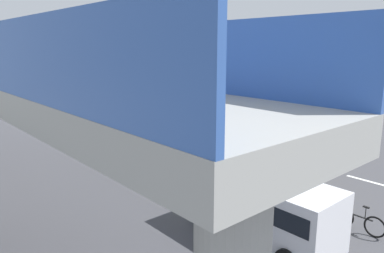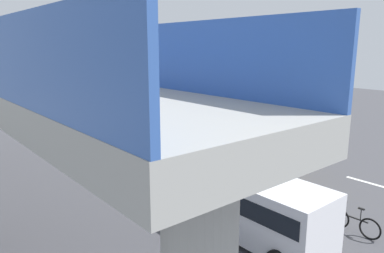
% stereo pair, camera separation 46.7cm
% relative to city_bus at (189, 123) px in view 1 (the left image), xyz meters
% --- Properties ---
extents(ground, '(80.00, 80.00, 0.00)m').
position_rel_city_bus_xyz_m(ground, '(-0.46, -0.83, -1.88)').
color(ground, '#424247').
extents(city_bus, '(11.54, 2.85, 3.15)m').
position_rel_city_bus_xyz_m(city_bus, '(0.00, 0.00, 0.00)').
color(city_bus, yellow).
rests_on(city_bus, ground).
extents(parked_van, '(4.80, 2.17, 2.05)m').
position_rel_city_bus_xyz_m(parked_van, '(-8.45, 4.12, -0.70)').
color(parked_van, silver).
rests_on(parked_van, ground).
extents(bicycle_black, '(1.77, 0.44, 0.96)m').
position_rel_city_bus_xyz_m(bicycle_black, '(-10.30, 1.36, -1.51)').
color(bicycle_black, black).
rests_on(bicycle_black, ground).
extents(pedestrian, '(0.38, 0.38, 1.79)m').
position_rel_city_bus_xyz_m(pedestrian, '(7.28, 1.91, -1.00)').
color(pedestrian, '#2D2D38').
rests_on(pedestrian, ground).
extents(traffic_sign, '(0.08, 0.60, 2.80)m').
position_rel_city_bus_xyz_m(traffic_sign, '(0.29, -4.80, 0.01)').
color(traffic_sign, slate).
rests_on(traffic_sign, ground).
extents(lane_dash_leftmost, '(2.00, 0.20, 0.01)m').
position_rel_city_bus_xyz_m(lane_dash_leftmost, '(-8.46, -3.64, -1.88)').
color(lane_dash_leftmost, silver).
rests_on(lane_dash_leftmost, ground).
extents(lane_dash_left, '(2.00, 0.20, 0.01)m').
position_rel_city_bus_xyz_m(lane_dash_left, '(-4.46, -3.64, -1.88)').
color(lane_dash_left, silver).
rests_on(lane_dash_left, ground).
extents(lane_dash_centre, '(2.00, 0.20, 0.01)m').
position_rel_city_bus_xyz_m(lane_dash_centre, '(-0.46, -3.64, -1.88)').
color(lane_dash_centre, silver).
rests_on(lane_dash_centre, ground).
extents(lane_dash_right, '(2.00, 0.20, 0.01)m').
position_rel_city_bus_xyz_m(lane_dash_right, '(3.54, -3.64, -1.88)').
color(lane_dash_right, silver).
rests_on(lane_dash_right, ground).
extents(lane_dash_rightmost, '(2.00, 0.20, 0.01)m').
position_rel_city_bus_xyz_m(lane_dash_rightmost, '(7.54, -3.64, -1.88)').
color(lane_dash_rightmost, silver).
rests_on(lane_dash_rightmost, ground).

